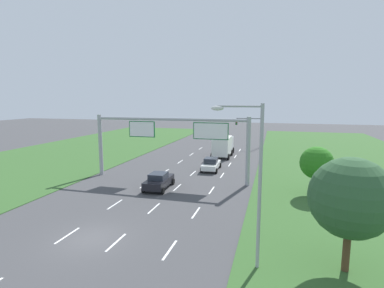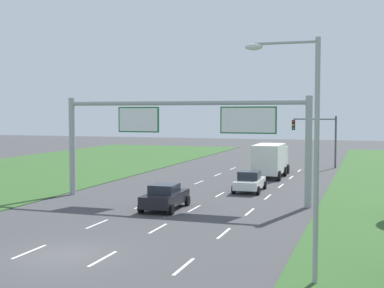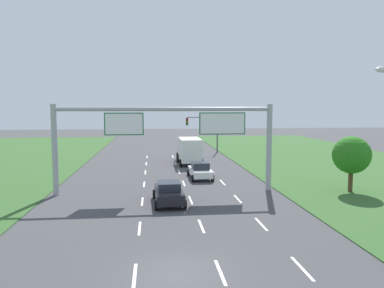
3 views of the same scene
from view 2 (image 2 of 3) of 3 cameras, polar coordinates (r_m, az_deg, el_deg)
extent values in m
plane|color=#424244|center=(23.37, -13.38, -11.46)|extent=(200.00, 200.00, 0.00)
cube|color=white|center=(24.31, -16.95, -10.92)|extent=(0.14, 2.40, 0.01)
cube|color=white|center=(29.28, -10.08, -8.39)|extent=(0.14, 2.40, 0.01)
cube|color=white|center=(34.58, -5.32, -6.54)|extent=(0.14, 2.40, 0.01)
cube|color=white|center=(40.08, -1.86, -5.16)|extent=(0.14, 2.40, 0.01)
cube|color=white|center=(45.70, 0.74, -4.11)|extent=(0.14, 2.40, 0.01)
cube|color=white|center=(51.41, 2.77, -3.28)|extent=(0.14, 2.40, 0.01)
cube|color=white|center=(57.17, 4.39, -2.61)|extent=(0.14, 2.40, 0.01)
cube|color=white|center=(22.53, -9.50, -11.97)|extent=(0.14, 2.40, 0.01)
cube|color=white|center=(27.82, -3.65, -8.97)|extent=(0.14, 2.40, 0.01)
cube|color=white|center=(33.35, 0.24, -6.90)|extent=(0.14, 2.40, 0.01)
cube|color=white|center=(39.02, 2.99, -5.40)|extent=(0.14, 2.40, 0.01)
cube|color=white|center=(44.77, 5.03, -4.28)|extent=(0.14, 2.40, 0.01)
cube|color=white|center=(50.59, 6.60, -3.41)|extent=(0.14, 2.40, 0.01)
cube|color=white|center=(56.44, 7.84, -2.71)|extent=(0.14, 2.40, 0.01)
cube|color=white|center=(21.18, -0.88, -12.93)|extent=(0.14, 2.40, 0.01)
cube|color=white|center=(26.73, 3.42, -9.48)|extent=(0.14, 2.40, 0.01)
cube|color=white|center=(32.45, 6.17, -7.20)|extent=(0.14, 2.40, 0.01)
cube|color=white|center=(38.25, 8.08, -5.61)|extent=(0.14, 2.40, 0.01)
cube|color=white|center=(44.11, 9.47, -4.42)|extent=(0.14, 2.40, 0.01)
cube|color=white|center=(50.00, 10.53, -3.52)|extent=(0.14, 2.40, 0.01)
cube|color=white|center=(55.91, 11.37, -2.81)|extent=(0.14, 2.40, 0.01)
cube|color=black|center=(33.06, -2.89, -5.81)|extent=(2.01, 4.41, 0.71)
cube|color=#232833|center=(32.83, -2.98, -4.77)|extent=(1.59, 1.89, 0.55)
cylinder|color=black|center=(34.94, -3.48, -5.91)|extent=(0.24, 0.65, 0.64)
cylinder|color=black|center=(34.35, -0.49, -6.06)|extent=(0.24, 0.65, 0.64)
cylinder|color=black|center=(31.95, -5.47, -6.79)|extent=(0.24, 0.65, 0.64)
cylinder|color=black|center=(31.30, -2.22, -6.99)|extent=(0.24, 0.65, 0.64)
cube|color=white|center=(40.65, 6.18, -4.18)|extent=(1.91, 4.38, 0.60)
cube|color=#232833|center=(40.40, 6.14, -3.34)|extent=(1.58, 1.79, 0.64)
cylinder|color=black|center=(42.42, 5.36, -4.27)|extent=(0.24, 0.65, 0.64)
cylinder|color=black|center=(42.12, 7.78, -4.34)|extent=(0.24, 0.65, 0.64)
cylinder|color=black|center=(39.29, 4.46, -4.88)|extent=(0.24, 0.65, 0.64)
cylinder|color=black|center=(38.96, 7.06, -4.96)|extent=(0.24, 0.65, 0.64)
cube|color=silver|center=(52.61, 8.88, -1.47)|extent=(2.21, 2.11, 2.20)
cube|color=silver|center=(49.00, 8.20, -1.57)|extent=(2.39, 4.92, 2.62)
cylinder|color=black|center=(53.40, 7.76, -2.58)|extent=(0.29, 0.90, 0.90)
cylinder|color=black|center=(53.04, 10.16, -2.64)|extent=(0.29, 0.90, 0.90)
cylinder|color=black|center=(51.16, 7.21, -2.83)|extent=(0.29, 0.90, 0.90)
cylinder|color=black|center=(50.77, 9.89, -2.90)|extent=(0.29, 0.90, 0.90)
cylinder|color=black|center=(47.55, 6.37, -3.30)|extent=(0.29, 0.90, 0.90)
cylinder|color=black|center=(47.12, 9.26, -3.38)|extent=(0.29, 0.90, 0.90)
cylinder|color=#9EA0A5|center=(39.55, -12.66, -0.26)|extent=(0.44, 0.44, 7.00)
cylinder|color=#9EA0A5|center=(34.10, 12.33, -0.83)|extent=(0.44, 0.44, 7.00)
cylinder|color=#9EA0A5|center=(35.88, -1.11, 4.41)|extent=(16.80, 0.32, 0.32)
cube|color=#0C5B28|center=(37.04, -5.71, 2.60)|extent=(3.00, 0.12, 1.75)
cube|color=white|center=(36.98, -5.76, 2.60)|extent=(2.84, 0.01, 1.59)
cube|color=#0C5B28|center=(34.63, 6.01, 2.55)|extent=(3.69, 0.12, 1.75)
cube|color=white|center=(34.56, 5.99, 2.55)|extent=(3.53, 0.01, 1.59)
cylinder|color=#47494F|center=(59.32, 15.07, 0.21)|extent=(0.20, 0.20, 5.60)
cylinder|color=#47494F|center=(59.41, 12.94, 2.60)|extent=(4.50, 0.14, 0.14)
cube|color=black|center=(59.68, 10.77, 2.01)|extent=(0.32, 0.36, 1.10)
sphere|color=red|center=(59.47, 10.75, 2.36)|extent=(0.22, 0.22, 0.22)
sphere|color=orange|center=(59.48, 10.75, 2.01)|extent=(0.22, 0.22, 0.22)
sphere|color=green|center=(59.49, 10.75, 1.65)|extent=(0.22, 0.22, 0.22)
cylinder|color=#9EA0A5|center=(18.77, 13.14, -1.90)|extent=(0.18, 0.18, 8.50)
cylinder|color=#9EA0A5|center=(18.97, 9.94, 10.60)|extent=(2.20, 0.10, 0.10)
ellipsoid|color=silver|center=(19.15, 6.62, 10.26)|extent=(0.64, 0.32, 0.24)
camera|label=1|loc=(4.80, 2.15, 38.09)|focal=28.00mm
camera|label=3|loc=(13.74, -52.29, 5.65)|focal=35.00mm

